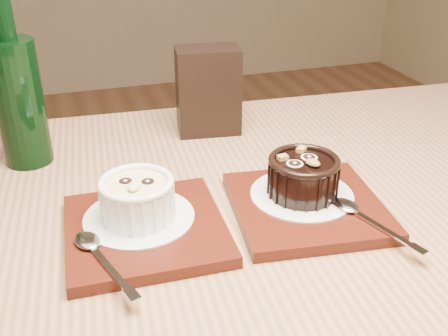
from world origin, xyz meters
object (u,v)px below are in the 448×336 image
Objects in this scene: tray_left at (146,230)px; green_bottle at (19,98)px; ramekin_dark at (303,175)px; table at (218,289)px; tray_right at (307,206)px; ramekin_white at (137,197)px; condiment_stand at (208,91)px.

tray_left is 0.71× the size of green_bottle.
table is at bearing 166.82° from ramekin_dark.
ramekin_dark is at bearing 1.61° from tray_left.
tray_left is 1.00× the size of tray_right.
green_bottle is (-0.13, 0.22, 0.05)m from ramekin_white.
tray_right is 0.71× the size of green_bottle.
ramekin_dark is (0.20, 0.01, 0.04)m from tray_left.
table is 6.92× the size of tray_right.
ramekin_dark is 0.35× the size of green_bottle.
ramekin_white is at bearing -60.56° from green_bottle.
green_bottle is at bearing 139.33° from ramekin_white.
table is 4.91× the size of green_bottle.
green_bottle is (-0.13, 0.24, 0.09)m from tray_left.
tray_left is 0.04m from ramekin_white.
tray_left is at bearing -54.41° from ramekin_white.
ramekin_white is 0.21m from ramekin_dark.
table is 8.90× the size of condiment_stand.
ramekin_dark is (0.00, 0.02, 0.04)m from tray_right.
tray_left is 2.07× the size of ramekin_white.
ramekin_dark is at bearing 17.08° from ramekin_white.
tray_right is at bearing -3.00° from tray_left.
tray_left is at bearing 177.00° from tray_right.
tray_right is at bearing -80.09° from condiment_stand.
condiment_stand is at bearing 77.53° from ramekin_dark.
green_bottle is (-0.33, 0.23, 0.05)m from ramekin_dark.
table is 0.13m from tray_left.
ramekin_white is (-0.00, 0.02, 0.04)m from tray_left.
condiment_stand is at bearing 5.14° from green_bottle.
green_bottle reaches higher than ramekin_dark.
tray_right is 0.29m from condiment_stand.
ramekin_white is 0.21m from tray_right.
green_bottle is at bearing 129.99° from table.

